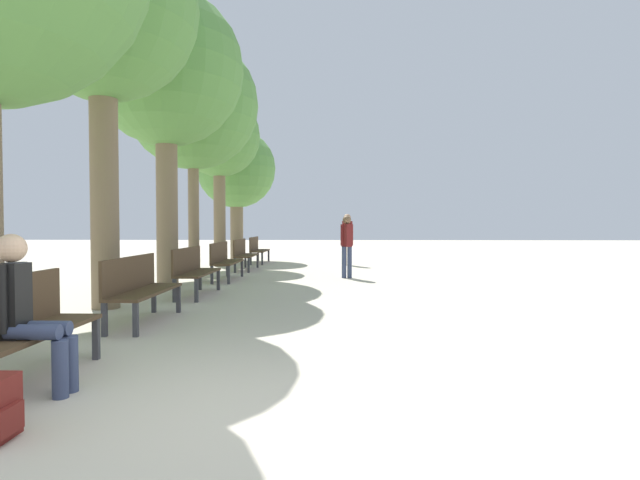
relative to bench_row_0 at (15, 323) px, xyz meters
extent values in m
plane|color=beige|center=(2.00, -0.72, -0.54)|extent=(80.00, 80.00, 0.00)
cube|color=#4C3823|center=(0.10, 0.00, -0.10)|extent=(0.48, 1.76, 0.04)
cube|color=#4C3823|center=(-0.12, 0.00, 0.16)|extent=(0.04, 1.76, 0.47)
cube|color=#38383D|center=(0.29, 0.84, -0.33)|extent=(0.06, 0.06, 0.42)
cube|color=#38383D|center=(-0.09, 0.84, -0.33)|extent=(0.06, 0.06, 0.42)
cube|color=#4C3823|center=(0.10, 2.68, -0.10)|extent=(0.48, 1.76, 0.04)
cube|color=#4C3823|center=(-0.12, 2.68, 0.16)|extent=(0.04, 1.76, 0.47)
cube|color=#38383D|center=(0.29, 1.85, -0.33)|extent=(0.06, 0.06, 0.42)
cube|color=#38383D|center=(0.29, 3.52, -0.33)|extent=(0.06, 0.06, 0.42)
cube|color=#38383D|center=(-0.09, 1.85, -0.33)|extent=(0.06, 0.06, 0.42)
cube|color=#38383D|center=(-0.09, 3.52, -0.33)|extent=(0.06, 0.06, 0.42)
cube|color=#4C3823|center=(0.10, 5.37, -0.10)|extent=(0.48, 1.76, 0.04)
cube|color=#4C3823|center=(-0.12, 5.37, 0.16)|extent=(0.04, 1.76, 0.47)
cube|color=#38383D|center=(0.29, 4.53, -0.33)|extent=(0.06, 0.06, 0.42)
cube|color=#38383D|center=(0.29, 6.20, -0.33)|extent=(0.06, 0.06, 0.42)
cube|color=#38383D|center=(-0.09, 4.53, -0.33)|extent=(0.06, 0.06, 0.42)
cube|color=#38383D|center=(-0.09, 6.20, -0.33)|extent=(0.06, 0.06, 0.42)
cube|color=#4C3823|center=(0.10, 8.05, -0.10)|extent=(0.48, 1.76, 0.04)
cube|color=#4C3823|center=(-0.12, 8.05, 0.16)|extent=(0.04, 1.76, 0.47)
cube|color=#38383D|center=(0.29, 7.22, -0.33)|extent=(0.06, 0.06, 0.42)
cube|color=#38383D|center=(0.29, 8.89, -0.33)|extent=(0.06, 0.06, 0.42)
cube|color=#38383D|center=(-0.09, 7.22, -0.33)|extent=(0.06, 0.06, 0.42)
cube|color=#38383D|center=(-0.09, 8.89, -0.33)|extent=(0.06, 0.06, 0.42)
cube|color=#4C3823|center=(0.10, 10.74, -0.10)|extent=(0.48, 1.76, 0.04)
cube|color=#4C3823|center=(-0.12, 10.74, 0.16)|extent=(0.04, 1.76, 0.47)
cube|color=#38383D|center=(0.29, 9.90, -0.33)|extent=(0.06, 0.06, 0.42)
cube|color=#38383D|center=(0.29, 11.57, -0.33)|extent=(0.06, 0.06, 0.42)
cube|color=#38383D|center=(-0.09, 9.90, -0.33)|extent=(0.06, 0.06, 0.42)
cube|color=#38383D|center=(-0.09, 11.57, -0.33)|extent=(0.06, 0.06, 0.42)
cube|color=#4C3823|center=(0.10, 13.42, -0.10)|extent=(0.48, 1.76, 0.04)
cube|color=#4C3823|center=(-0.12, 13.42, 0.16)|extent=(0.04, 1.76, 0.47)
cube|color=#38383D|center=(0.29, 12.58, -0.33)|extent=(0.06, 0.06, 0.42)
cube|color=#38383D|center=(0.29, 14.26, -0.33)|extent=(0.06, 0.06, 0.42)
cube|color=#38383D|center=(-0.09, 12.58, -0.33)|extent=(0.06, 0.06, 0.42)
cube|color=#38383D|center=(-0.09, 14.26, -0.33)|extent=(0.06, 0.06, 0.42)
cylinder|color=#7A664C|center=(-1.02, 3.90, 1.50)|extent=(0.44, 0.44, 4.07)
sphere|color=#568E42|center=(-1.02, 3.90, 4.38)|extent=(3.07, 3.07, 3.07)
cylinder|color=#7A664C|center=(-1.02, 6.94, 1.41)|extent=(0.47, 0.47, 3.89)
sphere|color=#568E42|center=(-1.02, 6.94, 4.30)|extent=(3.43, 3.43, 3.43)
cylinder|color=#7A664C|center=(-1.02, 9.05, 1.27)|extent=(0.29, 0.29, 3.61)
sphere|color=#568E42|center=(-1.02, 9.05, 4.02)|extent=(3.46, 3.46, 3.46)
cylinder|color=#7A664C|center=(-1.02, 12.07, 1.22)|extent=(0.39, 0.39, 3.52)
sphere|color=#568E42|center=(-1.02, 12.07, 3.72)|extent=(2.66, 2.66, 2.66)
cylinder|color=#7A664C|center=(-1.02, 14.93, 0.81)|extent=(0.49, 0.49, 2.68)
sphere|color=#568E42|center=(-1.02, 14.93, 2.97)|extent=(3.00, 3.00, 3.00)
cylinder|color=#384260|center=(0.34, -0.29, -0.01)|extent=(0.42, 0.12, 0.12)
cylinder|color=#384260|center=(0.55, -0.29, -0.31)|extent=(0.12, 0.12, 0.46)
cylinder|color=#384260|center=(0.34, -0.14, -0.01)|extent=(0.42, 0.12, 0.12)
cylinder|color=#384260|center=(0.55, -0.14, -0.31)|extent=(0.12, 0.12, 0.46)
cube|color=black|center=(0.12, -0.21, 0.22)|extent=(0.19, 0.23, 0.60)
cylinder|color=black|center=(0.12, -0.34, 0.25)|extent=(0.09, 0.09, 0.54)
cylinder|color=black|center=(0.12, -0.08, 0.25)|extent=(0.09, 0.09, 0.54)
sphere|color=tan|center=(0.12, -0.21, 0.65)|extent=(0.23, 0.23, 0.23)
cube|color=maroon|center=(0.67, -1.09, -0.39)|extent=(0.04, 0.24, 0.18)
cylinder|color=#384260|center=(2.97, 8.59, -0.13)|extent=(0.12, 0.12, 0.80)
cylinder|color=#384260|center=(3.11, 8.59, -0.13)|extent=(0.12, 0.12, 0.80)
cube|color=maroon|center=(3.04, 8.59, 0.55)|extent=(0.28, 0.29, 0.57)
cylinder|color=maroon|center=(2.92, 8.59, 0.57)|extent=(0.08, 0.08, 0.54)
cylinder|color=maroon|center=(3.16, 8.59, 0.57)|extent=(0.08, 0.08, 0.54)
sphere|color=brown|center=(3.04, 8.59, 0.95)|extent=(0.22, 0.22, 0.22)
cylinder|color=beige|center=(3.09, 12.59, -0.10)|extent=(0.13, 0.13, 0.87)
cylinder|color=beige|center=(3.24, 12.59, -0.10)|extent=(0.13, 0.13, 0.87)
cube|color=maroon|center=(3.16, 12.59, 0.64)|extent=(0.30, 0.31, 0.61)
cylinder|color=maroon|center=(3.03, 12.59, 0.65)|extent=(0.09, 0.09, 0.58)
cylinder|color=maroon|center=(3.29, 12.59, 0.65)|extent=(0.09, 0.09, 0.58)
sphere|color=#A37A5B|center=(3.16, 12.59, 1.07)|extent=(0.23, 0.23, 0.23)
camera|label=1|loc=(2.71, -4.13, 0.84)|focal=28.00mm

